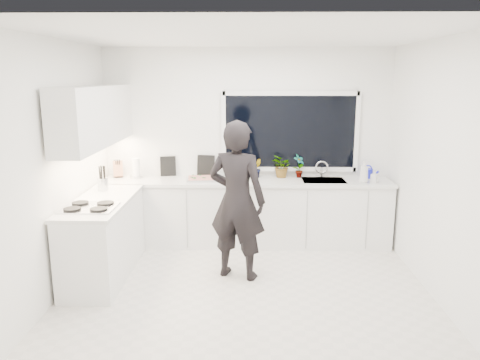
{
  "coord_description": "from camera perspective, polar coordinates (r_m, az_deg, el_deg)",
  "views": [
    {
      "loc": [
        0.03,
        -4.81,
        2.31
      ],
      "look_at": [
        -0.07,
        0.4,
        1.15
      ],
      "focal_mm": 35.0,
      "sensor_mm": 36.0,
      "label": 1
    }
  ],
  "objects": [
    {
      "name": "base_cabinets_left",
      "position": [
        5.75,
        -16.26,
        -6.96
      ],
      "size": [
        0.58,
        1.6,
        0.88
      ],
      "primitive_type": "cube",
      "color": "white",
      "rests_on": "floor"
    },
    {
      "name": "ceiling",
      "position": [
        4.83,
        0.8,
        17.29
      ],
      "size": [
        4.0,
        3.5,
        0.02
      ],
      "primitive_type": "cube",
      "color": "white",
      "rests_on": "wall_back"
    },
    {
      "name": "utensil_crock",
      "position": [
        6.04,
        -16.37,
        -0.49
      ],
      "size": [
        0.17,
        0.17,
        0.16
      ],
      "primitive_type": "cylinder",
      "rotation": [
        0.0,
        0.0,
        -0.42
      ],
      "color": "silver",
      "rests_on": "countertop_left"
    },
    {
      "name": "picture_frame_small",
      "position": [
        6.65,
        -4.18,
        1.76
      ],
      "size": [
        0.25,
        0.06,
        0.3
      ],
      "primitive_type": "cube",
      "rotation": [
        0.0,
        0.0,
        -0.17
      ],
      "color": "black",
      "rests_on": "countertop_back"
    },
    {
      "name": "upper_cabinets",
      "position": [
        5.83,
        -17.23,
        7.46
      ],
      "size": [
        0.34,
        2.1,
        0.7
      ],
      "primitive_type": "cube",
      "color": "white",
      "rests_on": "wall_left"
    },
    {
      "name": "knife_block",
      "position": [
        6.79,
        -14.65,
        1.26
      ],
      "size": [
        0.15,
        0.13,
        0.22
      ],
      "primitive_type": "cube",
      "rotation": [
        0.0,
        0.0,
        0.3
      ],
      "color": "#A46A4C",
      "rests_on": "countertop_back"
    },
    {
      "name": "countertop_back",
      "position": [
        6.41,
        0.84,
        -0.16
      ],
      "size": [
        3.94,
        0.62,
        0.04
      ],
      "primitive_type": "cube",
      "color": "silver",
      "rests_on": "base_cabinets_back"
    },
    {
      "name": "picture_frame_large",
      "position": [
        6.72,
        -8.77,
        1.68
      ],
      "size": [
        0.22,
        0.06,
        0.28
      ],
      "primitive_type": "cube",
      "rotation": [
        0.0,
        0.0,
        0.2
      ],
      "color": "black",
      "rests_on": "countertop_back"
    },
    {
      "name": "pizza_tray",
      "position": [
        6.41,
        -4.34,
        0.13
      ],
      "size": [
        0.52,
        0.41,
        0.03
      ],
      "primitive_type": "cube",
      "rotation": [
        0.0,
        0.0,
        0.11
      ],
      "color": "#AFAFB3",
      "rests_on": "countertop_back"
    },
    {
      "name": "herb_plants",
      "position": [
        6.56,
        5.17,
        1.65
      ],
      "size": [
        0.76,
        0.36,
        0.33
      ],
      "color": "#26662D",
      "rests_on": "countertop_back"
    },
    {
      "name": "wall_left",
      "position": [
        5.32,
        -21.46,
        1.26
      ],
      "size": [
        0.02,
        3.5,
        2.7
      ],
      "primitive_type": "cube",
      "color": "white",
      "rests_on": "ground"
    },
    {
      "name": "base_cabinets_back",
      "position": [
        6.54,
        0.83,
        -4.08
      ],
      "size": [
        3.92,
        0.58,
        0.88
      ],
      "primitive_type": "cube",
      "color": "white",
      "rests_on": "floor"
    },
    {
      "name": "soap_bottles",
      "position": [
        6.43,
        15.15,
        0.85
      ],
      "size": [
        0.27,
        0.13,
        0.3
      ],
      "color": "#D8BF66",
      "rests_on": "countertop_back"
    },
    {
      "name": "paper_towel_roll",
      "position": [
        6.68,
        -12.55,
        1.36
      ],
      "size": [
        0.14,
        0.14,
        0.26
      ],
      "primitive_type": "cylinder",
      "rotation": [
        0.0,
        0.0,
        -0.39
      ],
      "color": "white",
      "rests_on": "countertop_back"
    },
    {
      "name": "pizza",
      "position": [
        6.41,
        -4.35,
        0.27
      ],
      "size": [
        0.47,
        0.36,
        0.01
      ],
      "primitive_type": "cube",
      "rotation": [
        0.0,
        0.0,
        0.11
      ],
      "color": "#B73C18",
      "rests_on": "pizza_tray"
    },
    {
      "name": "faucet",
      "position": [
        6.67,
        9.92,
        1.29
      ],
      "size": [
        0.03,
        0.03,
        0.22
      ],
      "primitive_type": "cylinder",
      "color": "silver",
      "rests_on": "countertop_back"
    },
    {
      "name": "person",
      "position": [
        5.34,
        -0.37,
        -2.53
      ],
      "size": [
        0.78,
        0.64,
        1.84
      ],
      "primitive_type": "imported",
      "rotation": [
        0.0,
        0.0,
        2.81
      ],
      "color": "black",
      "rests_on": "floor"
    },
    {
      "name": "wall_right",
      "position": [
        5.29,
        23.08,
        1.07
      ],
      "size": [
        0.02,
        3.5,
        2.7
      ],
      "primitive_type": "cube",
      "color": "white",
      "rests_on": "ground"
    },
    {
      "name": "floor",
      "position": [
        5.34,
        0.71,
        -13.19
      ],
      "size": [
        4.0,
        3.5,
        0.02
      ],
      "primitive_type": "cube",
      "color": "beige",
      "rests_on": "ground"
    },
    {
      "name": "stovetop",
      "position": [
        5.3,
        -17.9,
        -3.13
      ],
      "size": [
        0.56,
        0.48,
        0.03
      ],
      "primitive_type": "cube",
      "color": "black",
      "rests_on": "countertop_left"
    },
    {
      "name": "countertop_left",
      "position": [
        5.62,
        -16.54,
        -2.53
      ],
      "size": [
        0.62,
        1.6,
        0.04
      ],
      "primitive_type": "cube",
      "color": "silver",
      "rests_on": "base_cabinets_left"
    },
    {
      "name": "watering_can",
      "position": [
        6.76,
        15.29,
        0.8
      ],
      "size": [
        0.17,
        0.17,
        0.13
      ],
      "primitive_type": "cylinder",
      "rotation": [
        0.0,
        0.0,
        -0.24
      ],
      "color": "#151BC6",
      "rests_on": "countertop_back"
    },
    {
      "name": "wall_back",
      "position": [
        6.64,
        0.87,
        4.23
      ],
      "size": [
        4.0,
        0.02,
        2.7
      ],
      "primitive_type": "cube",
      "color": "white",
      "rests_on": "ground"
    },
    {
      "name": "window",
      "position": [
        6.61,
        6.12,
        5.87
      ],
      "size": [
        1.8,
        0.02,
        1.0
      ],
      "primitive_type": "cube",
      "color": "black",
      "rests_on": "wall_back"
    },
    {
      "name": "sink",
      "position": [
        6.51,
        10.13,
        -0.44
      ],
      "size": [
        0.58,
        0.42,
        0.14
      ],
      "primitive_type": "cube",
      "color": "silver",
      "rests_on": "countertop_back"
    }
  ]
}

